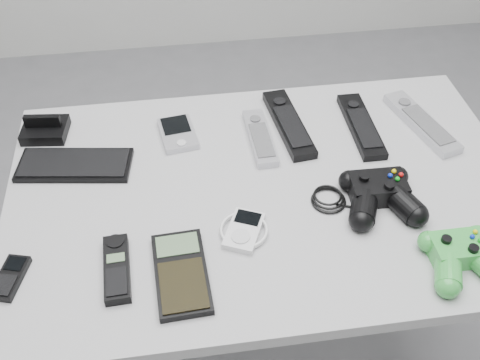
{
  "coord_description": "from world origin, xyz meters",
  "views": [
    {
      "loc": [
        -0.07,
        -0.78,
        1.49
      ],
      "look_at": [
        0.05,
        0.01,
        0.71
      ],
      "focal_mm": 42.0,
      "sensor_mm": 36.0,
      "label": 1
    }
  ],
  "objects": [
    {
      "name": "desk",
      "position": [
        0.1,
        -0.0,
        0.63
      ],
      "size": [
        1.04,
        0.67,
        0.69
      ],
      "color": "#9D9D9F",
      "rests_on": "floor"
    },
    {
      "name": "pda_keyboard",
      "position": [
        -0.29,
        0.12,
        0.7
      ],
      "size": [
        0.24,
        0.13,
        0.01
      ],
      "primitive_type": "cube",
      "rotation": [
        0.0,
        0.0,
        -0.14
      ],
      "color": "black",
      "rests_on": "desk"
    },
    {
      "name": "dock_bracket",
      "position": [
        -0.36,
        0.23,
        0.72
      ],
      "size": [
        0.1,
        0.09,
        0.05
      ],
      "primitive_type": "cube",
      "rotation": [
        0.0,
        0.0,
        -0.11
      ],
      "color": "black",
      "rests_on": "desk"
    },
    {
      "name": "pda",
      "position": [
        -0.07,
        0.19,
        0.7
      ],
      "size": [
        0.09,
        0.12,
        0.02
      ],
      "primitive_type": "cube",
      "rotation": [
        0.0,
        0.0,
        0.14
      ],
      "color": "#ADACB4",
      "rests_on": "desk"
    },
    {
      "name": "remote_silver_a",
      "position": [
        0.11,
        0.15,
        0.7
      ],
      "size": [
        0.05,
        0.18,
        0.02
      ],
      "primitive_type": "cube",
      "rotation": [
        0.0,
        0.0,
        0.03
      ],
      "color": "#ADACB4",
      "rests_on": "desk"
    },
    {
      "name": "remote_black_a",
      "position": [
        0.18,
        0.18,
        0.71
      ],
      "size": [
        0.08,
        0.24,
        0.02
      ],
      "primitive_type": "cube",
      "rotation": [
        0.0,
        0.0,
        0.11
      ],
      "color": "black",
      "rests_on": "desk"
    },
    {
      "name": "remote_black_b",
      "position": [
        0.34,
        0.15,
        0.7
      ],
      "size": [
        0.05,
        0.22,
        0.02
      ],
      "primitive_type": "cube",
      "rotation": [
        0.0,
        0.0,
        -0.01
      ],
      "color": "black",
      "rests_on": "desk"
    },
    {
      "name": "remote_silver_b",
      "position": [
        0.48,
        0.14,
        0.71
      ],
      "size": [
        0.11,
        0.23,
        0.02
      ],
      "primitive_type": "cube",
      "rotation": [
        0.0,
        0.0,
        0.26
      ],
      "color": "#B0B0B7",
      "rests_on": "desk"
    },
    {
      "name": "mobile_phone",
      "position": [
        -0.38,
        -0.16,
        0.7
      ],
      "size": [
        0.06,
        0.1,
        0.02
      ],
      "primitive_type": "cube",
      "rotation": [
        0.0,
        0.0,
        -0.27
      ],
      "color": "black",
      "rests_on": "desk"
    },
    {
      "name": "cordless_handset",
      "position": [
        -0.2,
        -0.17,
        0.7
      ],
      "size": [
        0.05,
        0.14,
        0.02
      ],
      "primitive_type": "cube",
      "rotation": [
        0.0,
        0.0,
        0.04
      ],
      "color": "black",
      "rests_on": "desk"
    },
    {
      "name": "calculator",
      "position": [
        -0.09,
        -0.19,
        0.7
      ],
      "size": [
        0.1,
        0.18,
        0.02
      ],
      "primitive_type": "cube",
      "rotation": [
        0.0,
        0.0,
        0.05
      ],
      "color": "black",
      "rests_on": "desk"
    },
    {
      "name": "mp3_player",
      "position": [
        0.04,
        -0.11,
        0.7
      ],
      "size": [
        0.12,
        0.12,
        0.02
      ],
      "primitive_type": "cube",
      "rotation": [
        0.0,
        0.0,
        -0.43
      ],
      "color": "silver",
      "rests_on": "desk"
    },
    {
      "name": "controller_black",
      "position": [
        0.31,
        -0.07,
        0.72
      ],
      "size": [
        0.26,
        0.17,
        0.05
      ],
      "primitive_type": null,
      "rotation": [
        0.0,
        0.0,
        -0.02
      ],
      "color": "black",
      "rests_on": "desk"
    },
    {
      "name": "controller_green",
      "position": [
        0.4,
        -0.23,
        0.72
      ],
      "size": [
        0.14,
        0.15,
        0.05
      ],
      "primitive_type": null,
      "rotation": [
        0.0,
        0.0,
        0.0
      ],
      "color": "#23833A",
      "rests_on": "desk"
    }
  ]
}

